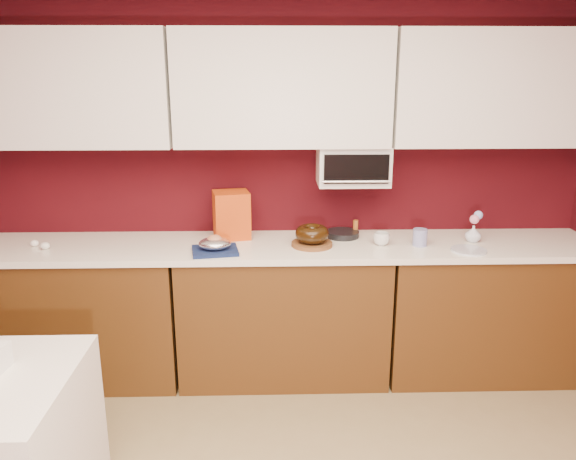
% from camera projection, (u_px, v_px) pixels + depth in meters
% --- Properties ---
extents(wall_back, '(4.00, 0.02, 2.50)m').
position_uv_depth(wall_back, '(282.00, 180.00, 3.75)').
color(wall_back, '#3C080D').
rests_on(wall_back, floor).
extents(base_cabinet_left, '(1.31, 0.58, 0.86)m').
position_uv_depth(base_cabinet_left, '(78.00, 315.00, 3.64)').
color(base_cabinet_left, '#4E2D0F').
rests_on(base_cabinet_left, floor).
extents(base_cabinet_center, '(1.31, 0.58, 0.86)m').
position_uv_depth(base_cabinet_center, '(283.00, 312.00, 3.67)').
color(base_cabinet_center, '#4E2D0F').
rests_on(base_cabinet_center, floor).
extents(base_cabinet_right, '(1.31, 0.58, 0.86)m').
position_uv_depth(base_cabinet_right, '(485.00, 310.00, 3.71)').
color(base_cabinet_right, '#4E2D0F').
rests_on(base_cabinet_right, floor).
extents(countertop, '(4.00, 0.62, 0.04)m').
position_uv_depth(countertop, '(283.00, 247.00, 3.55)').
color(countertop, white).
rests_on(countertop, base_cabinet_center).
extents(upper_cabinet_left, '(1.31, 0.33, 0.70)m').
position_uv_depth(upper_cabinet_left, '(62.00, 89.00, 3.39)').
color(upper_cabinet_left, white).
rests_on(upper_cabinet_left, wall_back).
extents(upper_cabinet_center, '(1.31, 0.33, 0.70)m').
position_uv_depth(upper_cabinet_center, '(282.00, 89.00, 3.42)').
color(upper_cabinet_center, white).
rests_on(upper_cabinet_center, wall_back).
extents(upper_cabinet_right, '(1.31, 0.33, 0.70)m').
position_uv_depth(upper_cabinet_right, '(498.00, 88.00, 3.46)').
color(upper_cabinet_right, white).
rests_on(upper_cabinet_right, wall_back).
extents(toaster_oven, '(0.45, 0.30, 0.25)m').
position_uv_depth(toaster_oven, '(353.00, 165.00, 3.59)').
color(toaster_oven, white).
rests_on(toaster_oven, upper_cabinet_center).
extents(toaster_oven_door, '(0.40, 0.02, 0.18)m').
position_uv_depth(toaster_oven_door, '(356.00, 169.00, 3.43)').
color(toaster_oven_door, black).
rests_on(toaster_oven_door, toaster_oven).
extents(toaster_oven_handle, '(0.42, 0.02, 0.02)m').
position_uv_depth(toaster_oven_handle, '(356.00, 182.00, 3.44)').
color(toaster_oven_handle, silver).
rests_on(toaster_oven_handle, toaster_oven).
extents(cake_base, '(0.26, 0.26, 0.02)m').
position_uv_depth(cake_base, '(312.00, 244.00, 3.50)').
color(cake_base, brown).
rests_on(cake_base, countertop).
extents(bundt_cake, '(0.22, 0.22, 0.09)m').
position_uv_depth(bundt_cake, '(312.00, 234.00, 3.48)').
color(bundt_cake, black).
rests_on(bundt_cake, cake_base).
extents(navy_towel, '(0.30, 0.27, 0.02)m').
position_uv_depth(navy_towel, '(215.00, 251.00, 3.38)').
color(navy_towel, '#131F48').
rests_on(navy_towel, countertop).
extents(foil_ham_nest, '(0.24, 0.23, 0.07)m').
position_uv_depth(foil_ham_nest, '(215.00, 244.00, 3.37)').
color(foil_ham_nest, white).
rests_on(foil_ham_nest, navy_towel).
extents(roasted_ham, '(0.11, 0.10, 0.06)m').
position_uv_depth(roasted_ham, '(215.00, 240.00, 3.36)').
color(roasted_ham, tan).
rests_on(roasted_ham, foil_ham_nest).
extents(pandoro_box, '(0.26, 0.24, 0.31)m').
position_uv_depth(pandoro_box, '(232.00, 215.00, 3.65)').
color(pandoro_box, '#AA210B').
rests_on(pandoro_box, countertop).
extents(dark_pan, '(0.22, 0.22, 0.04)m').
position_uv_depth(dark_pan, '(342.00, 234.00, 3.69)').
color(dark_pan, black).
rests_on(dark_pan, countertop).
extents(coffee_mug, '(0.11, 0.11, 0.10)m').
position_uv_depth(coffee_mug, '(381.00, 238.00, 3.51)').
color(coffee_mug, silver).
rests_on(coffee_mug, countertop).
extents(blue_jar, '(0.10, 0.10, 0.11)m').
position_uv_depth(blue_jar, '(420.00, 237.00, 3.50)').
color(blue_jar, navy).
rests_on(blue_jar, countertop).
extents(flower_vase, '(0.10, 0.10, 0.12)m').
position_uv_depth(flower_vase, '(473.00, 233.00, 3.58)').
color(flower_vase, silver).
rests_on(flower_vase, countertop).
extents(flower_pink, '(0.06, 0.06, 0.06)m').
position_uv_depth(flower_pink, '(474.00, 219.00, 3.55)').
color(flower_pink, pink).
rests_on(flower_pink, flower_vase).
extents(flower_blue, '(0.06, 0.06, 0.06)m').
position_uv_depth(flower_blue, '(478.00, 215.00, 3.57)').
color(flower_blue, '#93A8EC').
rests_on(flower_blue, flower_vase).
extents(china_plate, '(0.28, 0.28, 0.01)m').
position_uv_depth(china_plate, '(469.00, 250.00, 3.40)').
color(china_plate, silver).
rests_on(china_plate, countertop).
extents(amber_bottle, '(0.04, 0.04, 0.10)m').
position_uv_depth(amber_bottle, '(355.00, 227.00, 3.73)').
color(amber_bottle, '#98521B').
rests_on(amber_bottle, countertop).
extents(egg_left, '(0.06, 0.05, 0.04)m').
position_uv_depth(egg_left, '(35.00, 243.00, 3.49)').
color(egg_left, white).
rests_on(egg_left, countertop).
extents(egg_right, '(0.07, 0.06, 0.05)m').
position_uv_depth(egg_right, '(45.00, 246.00, 3.43)').
color(egg_right, white).
rests_on(egg_right, countertop).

